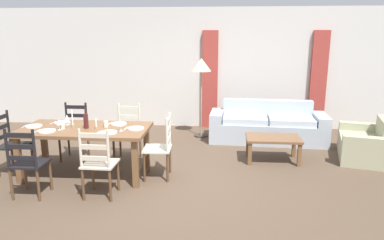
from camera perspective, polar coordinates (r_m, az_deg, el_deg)
The scene contains 35 objects.
ground_plane at distance 5.35m, azimuth -4.20°, elevation -9.64°, with size 9.60×9.60×0.02m, color brown.
wall_far at distance 8.23m, azimuth -0.77°, elevation 8.34°, with size 9.60×0.16×2.70m, color silver.
curtain_panel_left at distance 8.08m, azimuth 2.91°, elevation 6.44°, with size 0.35×0.08×2.20m, color #A13931.
curtain_panel_right at distance 8.36m, azimuth 19.68°, elevation 5.91°, with size 0.35×0.08×2.20m, color #A13931.
dining_table at distance 5.51m, azimuth -16.92°, elevation -2.08°, with size 1.90×0.96×0.75m.
dining_chair_near_left at distance 5.10m, azimuth -25.01°, elevation -6.24°, with size 0.42×0.40×0.96m.
dining_chair_near_right at distance 4.77m, azimuth -14.83°, elevation -6.71°, with size 0.43×0.41×0.96m.
dining_chair_far_left at distance 6.43m, azimuth -18.39°, elevation -1.73°, with size 0.42×0.40×0.96m.
dining_chair_far_right at distance 6.12m, azimuth -10.32°, elevation -2.00°, with size 0.43×0.41×0.96m.
dining_chair_head_west at distance 6.09m, azimuth -27.25°, elevation -3.39°, with size 0.41×0.43×0.96m.
dining_chair_head_east at distance 5.28m, azimuth -5.06°, elevation -4.33°, with size 0.42×0.44×0.96m.
dinner_plate_near_left at distance 5.46m, azimuth -22.34°, elevation -1.65°, with size 0.24×0.24×0.02m, color white.
fork_near_left at distance 5.53m, azimuth -23.72°, elevation -1.66°, with size 0.02×0.17×0.01m, color silver.
dinner_plate_near_right at distance 5.11m, azimuth -13.31°, elevation -1.96°, with size 0.24×0.24×0.02m, color white.
fork_near_right at distance 5.16m, azimuth -14.89°, elevation -1.97°, with size 0.02×0.17×0.01m, color silver.
dinner_plate_far_left at distance 5.89m, azimuth -20.17°, elevation -0.40°, with size 0.24×0.24×0.02m, color white.
fork_far_left at distance 5.96m, azimuth -21.48°, elevation -0.42°, with size 0.02×0.17×0.01m, color silver.
dinner_plate_far_right at distance 5.57m, azimuth -11.75°, elevation -0.60°, with size 0.24×0.24×0.02m, color white.
fork_far_right at distance 5.62m, azimuth -13.21°, elevation -0.62°, with size 0.02×0.17×0.01m, color silver.
dinner_plate_head_west at distance 5.82m, azimuth -24.14°, elevation -0.91°, with size 0.24×0.24×0.02m, color white.
fork_head_west at distance 5.90m, azimuth -25.41°, elevation -0.92°, with size 0.02×0.17×0.01m, color silver.
dinner_plate_head_east at distance 5.25m, azimuth -9.06°, elevation -1.34°, with size 0.24×0.24×0.02m, color white.
fork_head_east at distance 5.29m, azimuth -10.63°, elevation -1.36°, with size 0.02×0.17×0.01m, color silver.
wine_bottle at distance 5.43m, azimuth -16.74°, elevation -0.08°, with size 0.07×0.07×0.32m.
wine_glass_near_left at distance 5.46m, azimuth -20.65°, elevation -0.37°, with size 0.06×0.06×0.16m.
wine_glass_near_right at distance 5.15m, azimuth -11.47°, elevation -0.56°, with size 0.06×0.06×0.16m.
wine_glass_far_left at distance 5.74m, azimuth -19.52°, elevation 0.34°, with size 0.06×0.06×0.16m.
coffee_cup_primary at distance 5.44m, azimuth -13.72°, elevation -0.65°, with size 0.07×0.07×0.09m, color beige.
coffee_cup_secondary at distance 5.52m, azimuth -20.14°, elevation -0.89°, with size 0.07×0.07×0.09m, color beige.
candle_tall at distance 5.56m, azimuth -18.68°, elevation -0.37°, with size 0.05×0.05×0.26m.
candle_short at distance 5.38m, azimuth -15.18°, elevation -0.95°, with size 0.05×0.05×0.16m.
couch at distance 7.32m, azimuth 12.03°, elevation -1.03°, with size 2.33×0.94×0.80m.
coffee_table at distance 6.13m, azimuth 12.94°, elevation -3.28°, with size 0.90×0.56×0.42m.
armchair_upholstered at distance 6.82m, azimuth 26.63°, elevation -3.64°, with size 1.06×1.32×0.72m.
standing_lamp at distance 7.26m, azimuth 1.52°, elevation 8.12°, with size 0.40×0.40×1.64m.
Camera 1 is at (0.80, -4.86, 2.09)m, focal length 33.08 mm.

